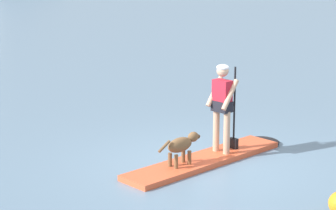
{
  "coord_description": "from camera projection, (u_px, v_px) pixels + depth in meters",
  "views": [
    {
      "loc": [
        -7.76,
        -7.93,
        3.77
      ],
      "look_at": [
        0.0,
        1.0,
        0.9
      ],
      "focal_mm": 68.54,
      "sensor_mm": 36.0,
      "label": 1
    }
  ],
  "objects": [
    {
      "name": "ground_plane",
      "position": [
        204.0,
        163.0,
        11.65
      ],
      "size": [
        400.0,
        400.0,
        0.0
      ],
      "primitive_type": "plane",
      "color": "slate"
    },
    {
      "name": "paddleboard",
      "position": [
        213.0,
        157.0,
        11.8
      ],
      "size": [
        3.78,
        0.85,
        0.1
      ],
      "color": "#E55933",
      "rests_on": "ground_plane"
    },
    {
      "name": "person_paddler",
      "position": [
        223.0,
        102.0,
        11.72
      ],
      "size": [
        0.61,
        0.49,
        1.66
      ],
      "color": "tan",
      "rests_on": "paddleboard"
    },
    {
      "name": "dog",
      "position": [
        182.0,
        145.0,
        11.16
      ],
      "size": [
        1.01,
        0.24,
        0.54
      ],
      "color": "brown",
      "rests_on": "paddleboard"
    }
  ]
}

